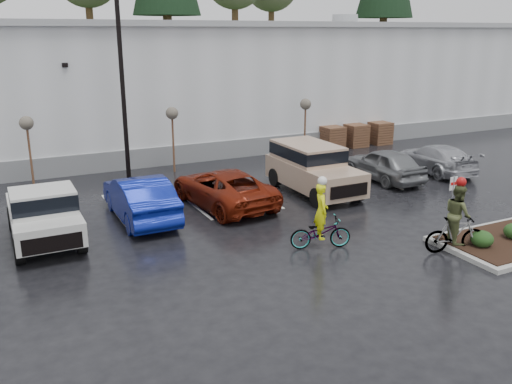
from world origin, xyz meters
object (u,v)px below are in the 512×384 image
fire_lane_sign (452,199)px  cyclist_olive (456,226)px  lamppost (120,55)px  sapling_west (27,127)px  car_far_silver (435,158)px  cyclist_hivis (321,226)px  sapling_mid (172,117)px  pallet_stack_c (380,133)px  sapling_east (305,107)px  suv_tan (314,170)px  car_grey (384,164)px  car_red (223,188)px  car_blue (140,198)px  pallet_stack_b (356,135)px  pallet_stack_a (332,138)px  pickup_white (42,211)px

fire_lane_sign → cyclist_olive: 1.20m
lamppost → sapling_west: 5.07m
car_far_silver → cyclist_hivis: size_ratio=2.00×
sapling_mid → pallet_stack_c: 13.69m
pallet_stack_c → cyclist_olive: (-8.83, -14.68, 0.21)m
sapling_mid → car_far_silver: size_ratio=0.67×
sapling_east → suv_tan: bearing=-118.0°
pallet_stack_c → car_grey: 8.62m
suv_tan → car_red: bearing=178.6°
car_blue → cyclist_olive: cyclist_olive is taller
lamppost → cyclist_olive: bearing=-60.5°
car_blue → sapling_mid: bearing=-118.6°
suv_tan → car_far_silver: size_ratio=1.08×
car_grey → pallet_stack_b: bearing=-115.7°
pallet_stack_a → car_red: 12.20m
pickup_white → car_grey: (14.99, 0.87, -0.22)m
lamppost → cyclist_hivis: size_ratio=3.88×
pallet_stack_b → car_grey: (-3.44, -6.84, 0.08)m
car_blue → car_grey: size_ratio=1.12×
lamppost → car_red: 7.52m
sapling_west → car_blue: 7.20m
lamppost → car_blue: lamppost is taller
sapling_east → pallet_stack_c: 6.42m
car_grey → lamppost: bearing=-23.2°
sapling_mid → car_far_silver: (11.48, -5.77, -2.04)m
sapling_east → fire_lane_sign: 13.06m
car_blue → suv_tan: suv_tan is taller
fire_lane_sign → car_far_silver: size_ratio=0.46×
car_red → sapling_mid: bearing=-96.1°
sapling_east → cyclist_hivis: bearing=-119.1°
pickup_white → car_far_silver: 18.24m
lamppost → sapling_west: size_ratio=2.88×
sapling_mid → fire_lane_sign: size_ratio=1.45×
sapling_mid → sapling_east: (7.50, 0.00, 0.00)m
car_red → fire_lane_sign: bearing=121.4°
sapling_east → car_grey: sapling_east is taller
pallet_stack_b → pallet_stack_c: size_ratio=1.00×
car_blue → cyclist_hivis: cyclist_hivis is taller
cyclist_hivis → pallet_stack_a: bearing=-17.4°
sapling_west → cyclist_olive: sapling_west is taller
sapling_west → fire_lane_sign: size_ratio=1.45×
fire_lane_sign → pickup_white: 13.49m
lamppost → car_red: size_ratio=1.73×
pallet_stack_b → suv_tan: size_ratio=0.26×
sapling_west → sapling_mid: same height
pallet_stack_a → pallet_stack_b: 1.70m
fire_lane_sign → cyclist_olive: (-0.63, -0.88, -0.52)m
sapling_mid → car_far_silver: sapling_mid is taller
car_grey → car_red: bearing=2.5°
car_grey → pallet_stack_c: bearing=-126.5°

